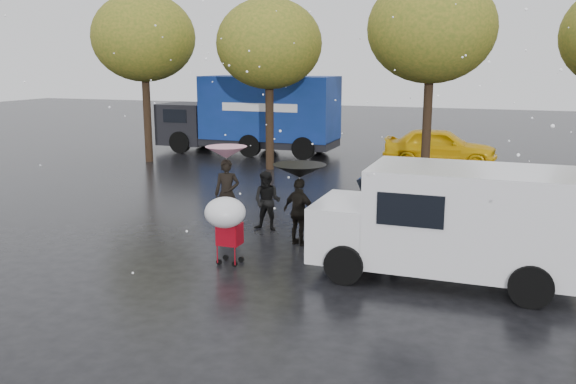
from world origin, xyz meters
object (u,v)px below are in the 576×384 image
(shopping_cart, at_px, (226,216))
(yellow_taxi, at_px, (440,147))
(white_van, at_px, (450,221))
(blue_truck, at_px, (253,115))
(person_pink, at_px, (227,194))
(person_black, at_px, (299,212))
(vendor_cart, at_px, (373,230))

(shopping_cart, distance_m, yellow_taxi, 14.55)
(white_van, bearing_deg, shopping_cart, -169.61)
(shopping_cart, xyz_separation_m, blue_truck, (-5.75, 14.80, 0.69))
(person_pink, relative_size, white_van, 0.36)
(person_pink, distance_m, white_van, 5.98)
(shopping_cart, bearing_deg, person_black, 64.34)
(person_black, bearing_deg, vendor_cart, -179.56)
(vendor_cart, height_order, shopping_cart, shopping_cart)
(vendor_cart, bearing_deg, person_pink, 159.50)
(shopping_cart, relative_size, white_van, 0.30)
(person_black, distance_m, blue_truck, 14.53)
(shopping_cart, relative_size, blue_truck, 0.18)
(shopping_cart, height_order, white_van, white_van)
(vendor_cart, relative_size, yellow_taxi, 0.34)
(person_black, distance_m, shopping_cart, 2.16)
(blue_truck, relative_size, yellow_taxi, 1.86)
(person_pink, xyz_separation_m, person_black, (2.22, -0.81, -0.10))
(shopping_cart, xyz_separation_m, white_van, (4.36, 0.80, 0.10))
(white_van, bearing_deg, person_pink, 161.05)
(yellow_taxi, bearing_deg, blue_truck, 83.71)
(blue_truck, bearing_deg, vendor_cart, -57.84)
(person_pink, relative_size, blue_truck, 0.21)
(person_pink, height_order, shopping_cart, person_pink)
(person_pink, xyz_separation_m, shopping_cart, (1.29, -2.74, 0.19))
(vendor_cart, xyz_separation_m, white_van, (1.57, -0.41, 0.43))
(vendor_cart, xyz_separation_m, blue_truck, (-8.54, 13.59, 1.03))
(shopping_cart, bearing_deg, white_van, 10.39)
(person_black, xyz_separation_m, shopping_cart, (-0.93, -1.93, 0.29))
(person_black, relative_size, white_van, 0.32)
(vendor_cart, relative_size, blue_truck, 0.18)
(shopping_cart, height_order, blue_truck, blue_truck)
(person_black, distance_m, vendor_cart, 2.00)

